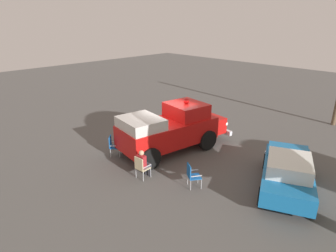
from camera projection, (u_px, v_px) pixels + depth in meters
The scene contains 7 objects.
ground_plane at pixel (164, 146), 15.35m from camera, with size 60.00×60.00×0.00m, color #514F4C.
vintage_fire_truck at pixel (172, 128), 14.52m from camera, with size 6.21×3.11×2.59m.
classic_hot_rod at pixel (287, 171), 11.37m from camera, with size 4.74×3.48×1.46m.
lawn_chair_near_truck at pixel (141, 166), 12.09m from camera, with size 0.53×0.54×1.02m.
lawn_chair_by_car at pixel (192, 174), 11.49m from camera, with size 0.68×0.68×1.02m.
lawn_chair_spare at pixel (113, 144), 14.14m from camera, with size 0.69×0.69×1.02m.
spectator_seated at pixel (143, 163), 12.14m from camera, with size 0.56×0.41×1.29m.
Camera 1 is at (9.73, 10.05, 6.42)m, focal length 31.06 mm.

